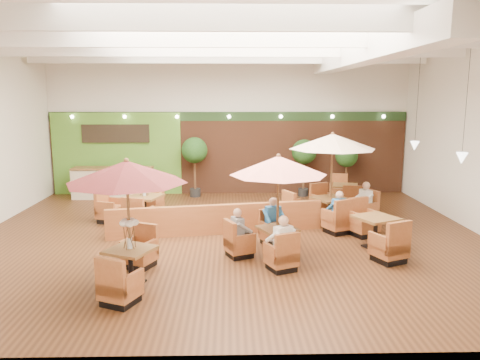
{
  "coord_description": "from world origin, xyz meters",
  "views": [
    {
      "loc": [
        -0.0,
        -12.43,
        3.82
      ],
      "look_at": [
        0.3,
        0.5,
        1.5
      ],
      "focal_mm": 35.0,
      "sensor_mm": 36.0,
      "label": 1
    }
  ],
  "objects_px": {
    "service_counter": "(113,183)",
    "booth_divider": "(217,219)",
    "diner_0": "(282,237)",
    "table_1": "(276,183)",
    "table_2": "(332,162)",
    "table_3": "(136,207)",
    "topiary_0": "(195,153)",
    "topiary_1": "(304,154)",
    "diner_1": "(274,216)",
    "table_5": "(345,195)",
    "topiary_2": "(347,158)",
    "diner_4": "(364,199)",
    "table_0": "(127,190)",
    "diner_2": "(239,227)",
    "diner_3": "(338,207)",
    "table_4": "(375,233)"
  },
  "relations": [
    {
      "from": "service_counter",
      "to": "booth_divider",
      "type": "bearing_deg",
      "value": -50.05
    },
    {
      "from": "diner_0",
      "to": "table_1",
      "type": "bearing_deg",
      "value": 62.14
    },
    {
      "from": "table_2",
      "to": "table_3",
      "type": "xyz_separation_m",
      "value": [
        -5.94,
        0.3,
        -1.42
      ]
    },
    {
      "from": "topiary_0",
      "to": "topiary_1",
      "type": "height_order",
      "value": "topiary_0"
    },
    {
      "from": "diner_1",
      "to": "table_1",
      "type": "bearing_deg",
      "value": 66.44
    },
    {
      "from": "table_5",
      "to": "topiary_2",
      "type": "relative_size",
      "value": 1.34
    },
    {
      "from": "booth_divider",
      "to": "diner_1",
      "type": "bearing_deg",
      "value": -42.99
    },
    {
      "from": "topiary_2",
      "to": "diner_4",
      "type": "relative_size",
      "value": 2.41
    },
    {
      "from": "table_0",
      "to": "diner_0",
      "type": "relative_size",
      "value": 3.43
    },
    {
      "from": "topiary_2",
      "to": "diner_2",
      "type": "xyz_separation_m",
      "value": [
        -4.28,
        -6.93,
        -0.75
      ]
    },
    {
      "from": "diner_4",
      "to": "topiary_2",
      "type": "bearing_deg",
      "value": -21.59
    },
    {
      "from": "table_5",
      "to": "diner_0",
      "type": "bearing_deg",
      "value": -100.41
    },
    {
      "from": "table_1",
      "to": "table_3",
      "type": "bearing_deg",
      "value": 117.13
    },
    {
      "from": "service_counter",
      "to": "table_2",
      "type": "height_order",
      "value": "table_2"
    },
    {
      "from": "topiary_1",
      "to": "diner_1",
      "type": "height_order",
      "value": "topiary_1"
    },
    {
      "from": "topiary_0",
      "to": "diner_1",
      "type": "relative_size",
      "value": 2.92
    },
    {
      "from": "topiary_1",
      "to": "diner_1",
      "type": "distance_m",
      "value": 6.32
    },
    {
      "from": "diner_1",
      "to": "topiary_2",
      "type": "bearing_deg",
      "value": -139.12
    },
    {
      "from": "table_3",
      "to": "diner_4",
      "type": "distance_m",
      "value": 6.97
    },
    {
      "from": "topiary_0",
      "to": "booth_divider",
      "type": "bearing_deg",
      "value": -79.1
    },
    {
      "from": "service_counter",
      "to": "table_2",
      "type": "xyz_separation_m",
      "value": [
        7.46,
        -3.8,
        1.3
      ]
    },
    {
      "from": "diner_1",
      "to": "table_5",
      "type": "bearing_deg",
      "value": -143.8
    },
    {
      "from": "service_counter",
      "to": "topiary_0",
      "type": "relative_size",
      "value": 1.31
    },
    {
      "from": "topiary_1",
      "to": "diner_2",
      "type": "height_order",
      "value": "topiary_1"
    },
    {
      "from": "topiary_0",
      "to": "diner_3",
      "type": "xyz_separation_m",
      "value": [
        4.38,
        -5.02,
        -0.96
      ]
    },
    {
      "from": "booth_divider",
      "to": "table_1",
      "type": "height_order",
      "value": "table_1"
    },
    {
      "from": "table_0",
      "to": "diner_1",
      "type": "height_order",
      "value": "table_0"
    },
    {
      "from": "service_counter",
      "to": "table_2",
      "type": "distance_m",
      "value": 8.47
    },
    {
      "from": "topiary_0",
      "to": "diner_4",
      "type": "distance_m",
      "value": 6.79
    },
    {
      "from": "table_5",
      "to": "diner_0",
      "type": "height_order",
      "value": "diner_0"
    },
    {
      "from": "topiary_2",
      "to": "diner_4",
      "type": "xyz_separation_m",
      "value": [
        -0.44,
        -4.0,
        -0.72
      ]
    },
    {
      "from": "table_1",
      "to": "table_3",
      "type": "relative_size",
      "value": 0.88
    },
    {
      "from": "table_2",
      "to": "service_counter",
      "type": "bearing_deg",
      "value": 128.5
    },
    {
      "from": "table_3",
      "to": "diner_3",
      "type": "distance_m",
      "value": 6.09
    },
    {
      "from": "table_5",
      "to": "topiary_1",
      "type": "xyz_separation_m",
      "value": [
        -1.22,
        1.64,
        1.28
      ]
    },
    {
      "from": "table_5",
      "to": "table_2",
      "type": "bearing_deg",
      "value": -98.67
    },
    {
      "from": "diner_2",
      "to": "table_4",
      "type": "bearing_deg",
      "value": 76.86
    },
    {
      "from": "table_1",
      "to": "table_4",
      "type": "xyz_separation_m",
      "value": [
        2.63,
        0.59,
        -1.41
      ]
    },
    {
      "from": "table_1",
      "to": "diner_0",
      "type": "distance_m",
      "value": 1.39
    },
    {
      "from": "topiary_0",
      "to": "diner_2",
      "type": "bearing_deg",
      "value": -77.34
    },
    {
      "from": "booth_divider",
      "to": "table_0",
      "type": "bearing_deg",
      "value": -125.47
    },
    {
      "from": "diner_0",
      "to": "diner_1",
      "type": "height_order",
      "value": "diner_0"
    },
    {
      "from": "table_0",
      "to": "table_2",
      "type": "height_order",
      "value": "table_2"
    },
    {
      "from": "topiary_0",
      "to": "diner_3",
      "type": "distance_m",
      "value": 6.73
    },
    {
      "from": "booth_divider",
      "to": "diner_4",
      "type": "height_order",
      "value": "diner_4"
    },
    {
      "from": "table_0",
      "to": "diner_2",
      "type": "relative_size",
      "value": 3.72
    },
    {
      "from": "topiary_0",
      "to": "topiary_2",
      "type": "bearing_deg",
      "value": 0.0
    },
    {
      "from": "table_4",
      "to": "table_5",
      "type": "relative_size",
      "value": 1.11
    },
    {
      "from": "table_1",
      "to": "diner_3",
      "type": "height_order",
      "value": "table_1"
    },
    {
      "from": "booth_divider",
      "to": "table_4",
      "type": "xyz_separation_m",
      "value": [
        4.07,
        -1.31,
        -0.03
      ]
    }
  ]
}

